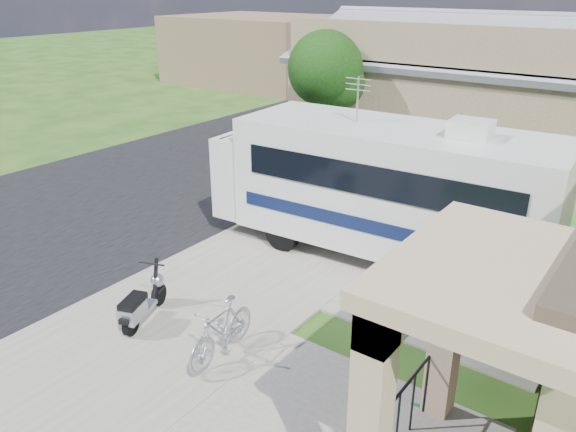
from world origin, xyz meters
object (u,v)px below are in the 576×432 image
Objects in this scene: shrub at (543,306)px; scooter at (142,303)px; bicycle at (221,334)px; motorhome at (382,185)px; garden_hose at (415,418)px; van at (392,90)px; pickup_truck at (341,116)px.

shrub is 6.88m from scooter.
scooter is 1.91m from bicycle.
garden_hose is (3.05, -4.62, -1.63)m from motorhome.
garden_hose is (10.25, -19.68, -0.85)m from van.
bicycle is 0.26× the size of van.
bicycle is 15.40m from pickup_truck.
bicycle is at bearing -146.69° from shrub.
motorhome is 1.33× the size of pickup_truck.
motorhome is 11.05m from pickup_truck.
pickup_truck is 16.56m from garden_hose.
pickup_truck is (-10.50, 11.27, -0.39)m from shrub.
motorhome reaches higher than garden_hose.
scooter is 0.23× the size of van.
shrub is 15.41m from pickup_truck.
motorhome is at bearing 150.14° from shrub.
shrub reaches higher than pickup_truck.
van reaches higher than bicycle.
van is at bearing 122.93° from shrub.
pickup_truck is at bearing 132.98° from shrub.
scooter reaches higher than bicycle.
van is at bearing 112.23° from motorhome.
motorhome is 3.35× the size of shrub.
garden_hose is at bearing 4.13° from bicycle.
shrub reaches higher than garden_hose.
motorhome is 5.79m from scooter.
scooter is at bearing -81.45° from van.
van is (-7.20, 15.06, -0.78)m from motorhome.
shrub is at bearing 122.09° from pickup_truck.
scooter is 5.22m from garden_hose.
garden_hose is (3.27, 0.53, -0.42)m from bicycle.
pickup_truck reaches higher than bicycle.
shrub is at bearing 66.09° from garden_hose.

